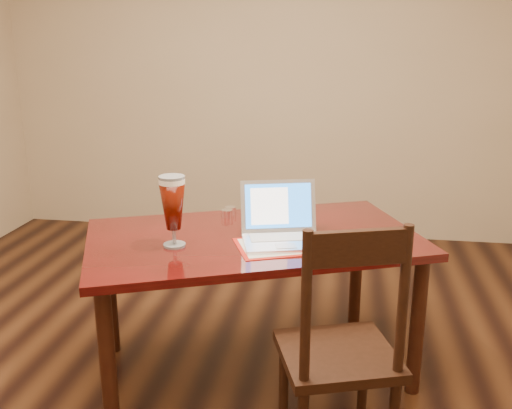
# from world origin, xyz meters

# --- Properties ---
(ground) EXTENTS (5.00, 5.00, 0.00)m
(ground) POSITION_xyz_m (0.00, 0.00, 0.00)
(ground) COLOR black
(ground) RESTS_ON ground
(room_shell) EXTENTS (4.51, 5.01, 2.71)m
(room_shell) POSITION_xyz_m (0.00, 0.00, 1.76)
(room_shell) COLOR tan
(room_shell) RESTS_ON ground
(dining_table) EXTENTS (1.78, 1.41, 1.06)m
(dining_table) POSITION_xyz_m (0.21, 0.30, 0.66)
(dining_table) COLOR #4B0A0A
(dining_table) RESTS_ON ground
(dining_chair) EXTENTS (0.55, 0.53, 1.03)m
(dining_chair) POSITION_xyz_m (0.66, -0.28, 0.48)
(dining_chair) COLOR black
(dining_chair) RESTS_ON ground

